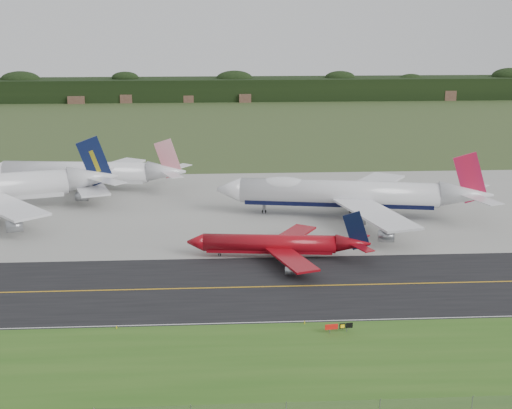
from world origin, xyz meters
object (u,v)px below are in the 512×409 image
at_px(jet_ba_747, 348,194).
at_px(jet_red_737, 279,244).
at_px(jet_star_tail, 87,173).
at_px(taxiway_sign, 339,326).

bearing_deg(jet_ba_747, jet_red_737, -124.09).
height_order(jet_star_tail, taxiway_sign, jet_star_tail).
distance_m(jet_ba_747, jet_red_737, 35.26).
relative_size(jet_ba_747, jet_red_737, 1.77).
bearing_deg(jet_ba_747, taxiway_sign, -101.61).
distance_m(jet_red_737, jet_star_tail, 77.50).
distance_m(jet_star_tail, taxiway_sign, 110.79).
bearing_deg(taxiway_sign, jet_ba_747, 78.39).
bearing_deg(taxiway_sign, jet_red_737, 99.92).
relative_size(jet_star_tail, taxiway_sign, 12.65).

